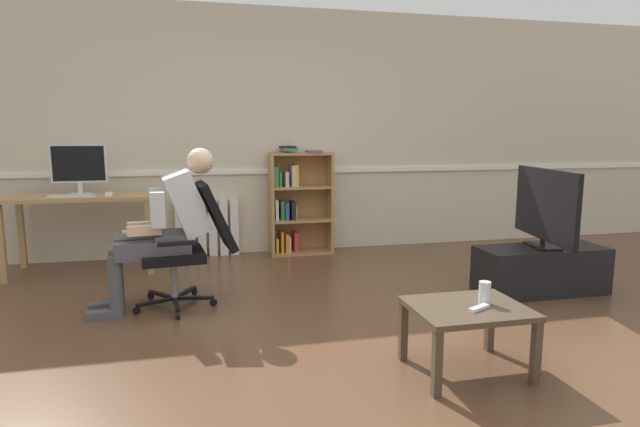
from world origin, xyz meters
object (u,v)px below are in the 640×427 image
Objects in this scene: radiator at (207,228)px; tv_stand at (541,270)px; spare_remote at (479,308)px; computer_mouse at (109,194)px; drinking_glass at (485,293)px; office_chair at (193,240)px; tv_screen at (545,206)px; computer_desk at (82,206)px; person_seated at (166,224)px; keyboard at (72,196)px; imac_monitor at (79,165)px; bookshelf at (297,203)px; coffee_table at (467,315)px.

tv_stand is at bearing -36.12° from radiator.
tv_stand is 7.24× the size of spare_remote.
drinking_glass is at bearing -48.08° from computer_mouse.
tv_screen is at bearing 76.39° from office_chair.
computer_desk is 1.29m from radiator.
computer_desk is at bearing -161.74° from radiator.
tv_screen is (3.05, -0.33, 0.09)m from person_seated.
office_chair is at bearing -55.65° from computer_mouse.
computer_desk is 3.27× the size of keyboard.
drinking_glass is (-1.25, -1.18, -0.29)m from tv_screen.
imac_monitor reaches higher than radiator.
radiator reaches higher than tv_stand.
radiator is at bearing 29.37° from computer_mouse.
tv_stand is 1.84m from spare_remote.
office_chair is (0.78, -1.14, -0.25)m from computer_mouse.
computer_desk is at bearing -172.29° from bookshelf.
person_seated is at bearing -90.00° from office_chair.
bookshelf is at bearing 7.71° from computer_desk.
imac_monitor is 1.66m from person_seated.
computer_mouse is at bearing 14.34° from spare_remote.
keyboard is at bearing 159.69° from tv_stand.
office_chair is 1.53× the size of coffee_table.
keyboard is 3.75m from coffee_table.
tv_stand is at bearing 41.47° from coffee_table.
coffee_table is at bearing -82.61° from bookshelf.
person_seated is 3.10m from tv_stand.
person_seated reaches higher than tv_screen.
tv_screen is at bearing -72.09° from spare_remote.
office_chair is at bearing -125.56° from bookshelf.
tv_screen is (1.76, -1.90, 0.17)m from bookshelf.
imac_monitor is 0.53× the size of office_chair.
keyboard is 2.26m from bookshelf.
computer_mouse is 0.10× the size of tv_screen.
coffee_table is at bearing -66.57° from radiator.
person_seated is (0.88, -1.36, -0.38)m from imac_monitor.
computer_mouse is at bearing -152.35° from office_chair.
coffee_table is (-1.35, -1.20, -0.41)m from tv_screen.
imac_monitor is at bearing 156.83° from tv_stand.
computer_desk is 0.32m from computer_mouse.
person_seated is 1.14× the size of tv_stand.
radiator is 3.39m from tv_stand.
keyboard is at bearing -107.76° from computer_desk.
spare_remote is at bearing -66.57° from radiator.
tv_stand is 0.54m from tv_screen.
spare_remote is (2.64, -2.73, -0.37)m from keyboard.
bookshelf is 1.02m from radiator.
computer_desk is at bearing -146.76° from office_chair.
imac_monitor is at bearing 102.15° from computer_desk.
computer_desk is 1.98× the size of radiator.
computer_mouse is 3.98m from tv_stand.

